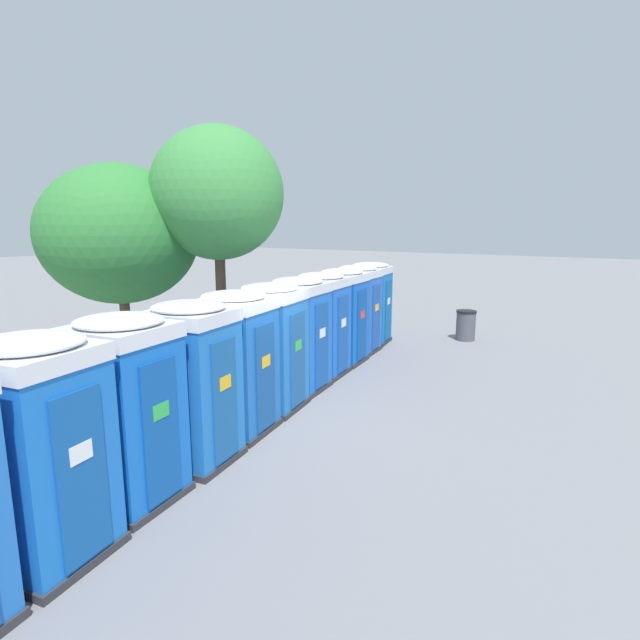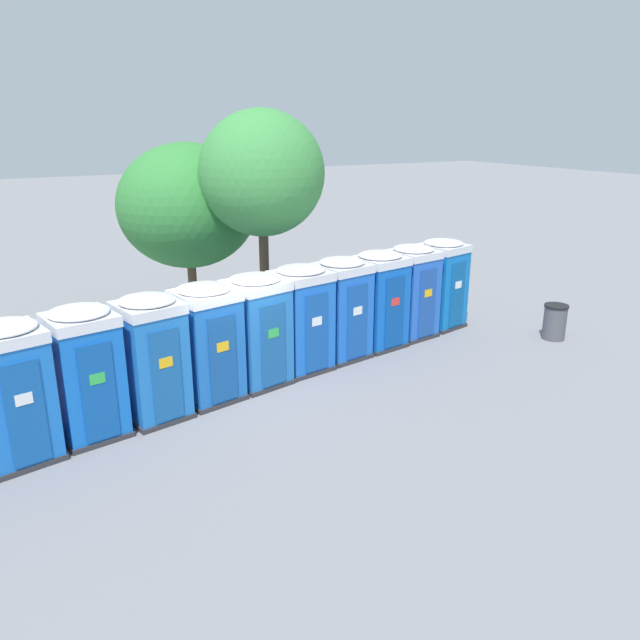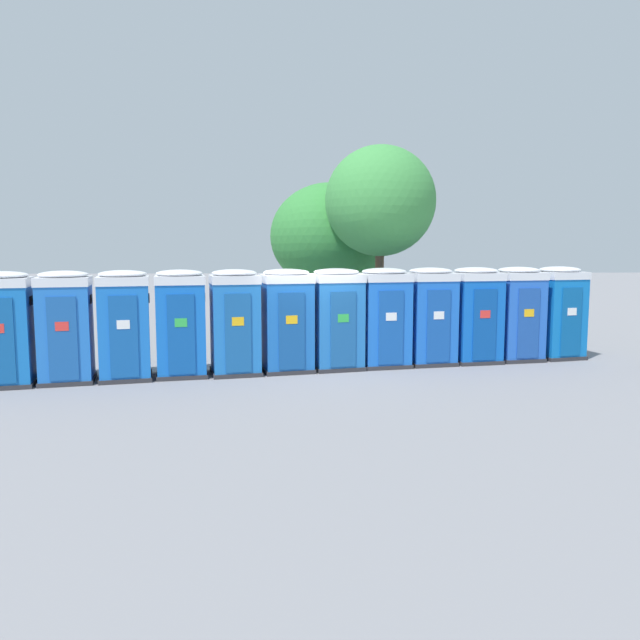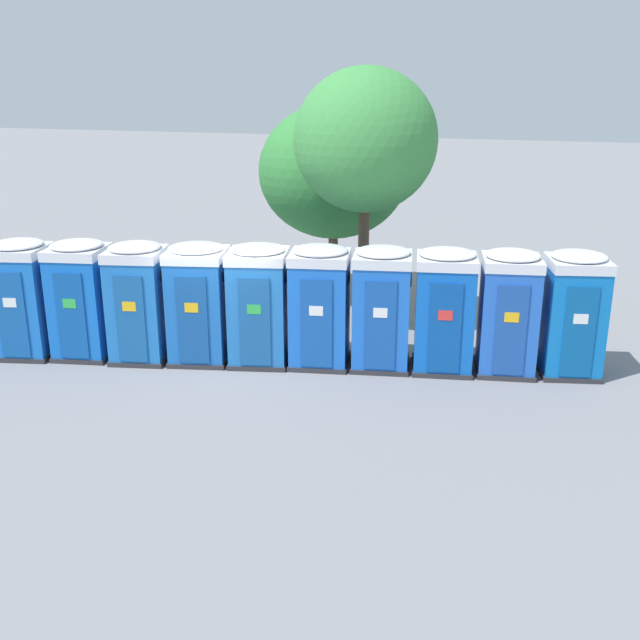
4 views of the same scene
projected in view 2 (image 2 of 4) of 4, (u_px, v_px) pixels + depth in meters
ground_plane at (236, 390)px, 13.86m from camera, size 120.00×120.00×0.00m
portapotty_2 at (13, 392)px, 10.70m from camera, size 1.40×1.42×2.54m
portapotty_3 at (86, 372)px, 11.53m from camera, size 1.37×1.39×2.54m
portapotty_4 at (152, 357)px, 12.26m from camera, size 1.38×1.41×2.54m
portapotty_5 at (207, 342)px, 13.08m from camera, size 1.44×1.43×2.54m
portapotty_6 at (257, 330)px, 13.87m from camera, size 1.46×1.44×2.54m
portapotty_7 at (301, 318)px, 14.68m from camera, size 1.41×1.39×2.54m
portapotty_8 at (342, 308)px, 15.46m from camera, size 1.39×1.39×2.54m
portapotty_9 at (379, 299)px, 16.21m from camera, size 1.40×1.39×2.54m
portapotty_10 at (412, 291)px, 17.00m from camera, size 1.34×1.37×2.54m
portapotty_11 at (441, 283)px, 17.81m from camera, size 1.39×1.42×2.54m
street_tree_0 at (262, 174)px, 16.07m from camera, size 3.26×3.26×6.04m
street_tree_1 at (188, 206)px, 17.52m from camera, size 3.91×3.91×5.17m
trash_can at (555, 322)px, 16.98m from camera, size 0.64×0.64×0.97m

